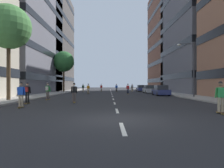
% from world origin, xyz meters
% --- Properties ---
extents(ground_plane, '(167.82, 167.82, 0.00)m').
position_xyz_m(ground_plane, '(0.00, 27.97, 0.00)').
color(ground_plane, '#28282B').
extents(sidewalk_left, '(3.55, 76.92, 0.14)m').
position_xyz_m(sidewalk_left, '(-10.15, 31.47, 0.07)').
color(sidewalk_left, '#9E9991').
rests_on(sidewalk_left, ground_plane).
extents(sidewalk_right, '(3.55, 76.92, 0.14)m').
position_xyz_m(sidewalk_right, '(10.15, 31.47, 0.07)').
color(sidewalk_right, '#9E9991').
rests_on(sidewalk_right, ground_plane).
extents(lane_markings, '(0.16, 62.20, 0.01)m').
position_xyz_m(lane_markings, '(0.00, 28.00, 0.00)').
color(lane_markings, silver).
rests_on(lane_markings, ground_plane).
extents(building_left_mid, '(14.57, 22.38, 33.24)m').
position_xyz_m(building_left_mid, '(-19.15, 29.82, 16.71)').
color(building_left_mid, slate).
rests_on(building_left_mid, ground_plane).
extents(building_left_far, '(14.57, 23.02, 26.83)m').
position_xyz_m(building_left_far, '(-19.15, 46.18, 13.51)').
color(building_left_far, '#4C4744').
rests_on(building_left_far, ground_plane).
extents(building_right_mid, '(14.57, 18.43, 21.32)m').
position_xyz_m(building_right_mid, '(19.15, 29.82, 10.75)').
color(building_right_mid, slate).
rests_on(building_right_mid, ground_plane).
extents(building_right_far, '(14.57, 18.30, 27.56)m').
position_xyz_m(building_right_far, '(19.15, 46.18, 13.87)').
color(building_right_far, brown).
rests_on(building_right_far, ground_plane).
extents(parked_car_near, '(1.82, 4.40, 1.52)m').
position_xyz_m(parked_car_near, '(7.17, 20.47, 0.70)').
color(parked_car_near, navy).
rests_on(parked_car_near, ground_plane).
extents(parked_car_mid, '(1.82, 4.40, 1.52)m').
position_xyz_m(parked_car_mid, '(7.17, 29.15, 0.70)').
color(parked_car_mid, '#B2B7BF').
rests_on(parked_car_mid, ground_plane).
extents(parked_car_far, '(1.82, 4.40, 1.52)m').
position_xyz_m(parked_car_far, '(7.17, 39.07, 0.70)').
color(parked_car_far, navy).
rests_on(parked_car_far, ground_plane).
extents(street_tree_near, '(4.25, 4.25, 9.16)m').
position_xyz_m(street_tree_near, '(-10.15, 10.35, 7.13)').
color(street_tree_near, '#4C3823').
rests_on(street_tree_near, sidewalk_left).
extents(street_tree_mid, '(4.41, 4.41, 8.62)m').
position_xyz_m(street_tree_mid, '(-10.15, 34.32, 6.53)').
color(street_tree_mid, '#4C3823').
rests_on(street_tree_mid, sidewalk_left).
extents(streetlamp_right, '(2.13, 0.30, 6.50)m').
position_xyz_m(streetlamp_right, '(9.42, 15.05, 4.14)').
color(streetlamp_right, '#3F3F44').
rests_on(streetlamp_right, sidewalk_right).
extents(skater_0, '(0.57, 0.92, 1.78)m').
position_xyz_m(skater_0, '(-3.56, 8.63, 0.98)').
color(skater_0, brown).
rests_on(skater_0, ground_plane).
extents(skater_1, '(0.57, 0.92, 1.78)m').
position_xyz_m(skater_1, '(-6.46, 38.00, 1.02)').
color(skater_1, brown).
rests_on(skater_1, ground_plane).
extents(skater_2, '(0.55, 0.91, 1.78)m').
position_xyz_m(skater_2, '(2.79, 25.46, 0.98)').
color(skater_2, brown).
rests_on(skater_2, ground_plane).
extents(skater_3, '(0.55, 0.92, 1.78)m').
position_xyz_m(skater_3, '(-6.91, 12.07, 1.02)').
color(skater_3, brown).
rests_on(skater_3, ground_plane).
extents(skater_4, '(0.56, 0.92, 1.78)m').
position_xyz_m(skater_4, '(5.59, 1.62, 0.98)').
color(skater_4, brown).
rests_on(skater_4, ground_plane).
extents(skater_5, '(0.55, 0.92, 1.78)m').
position_xyz_m(skater_5, '(-2.25, 37.98, 0.98)').
color(skater_5, brown).
rests_on(skater_5, ground_plane).
extents(skater_6, '(0.56, 0.92, 1.78)m').
position_xyz_m(skater_6, '(4.84, 37.02, 1.02)').
color(skater_6, brown).
rests_on(skater_6, ground_plane).
extents(skater_7, '(0.56, 0.92, 1.78)m').
position_xyz_m(skater_7, '(1.21, 35.57, 0.98)').
color(skater_7, brown).
rests_on(skater_7, ground_plane).
extents(skater_8, '(0.55, 0.91, 1.78)m').
position_xyz_m(skater_8, '(-6.54, 4.72, 0.98)').
color(skater_8, brown).
rests_on(skater_8, ground_plane).
extents(skater_9, '(0.56, 0.92, 1.78)m').
position_xyz_m(skater_9, '(-4.24, 27.81, 0.98)').
color(skater_9, brown).
rests_on(skater_9, ground_plane).
extents(skater_10, '(0.53, 0.90, 1.78)m').
position_xyz_m(skater_10, '(-7.27, 7.62, 1.02)').
color(skater_10, brown).
rests_on(skater_10, ground_plane).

